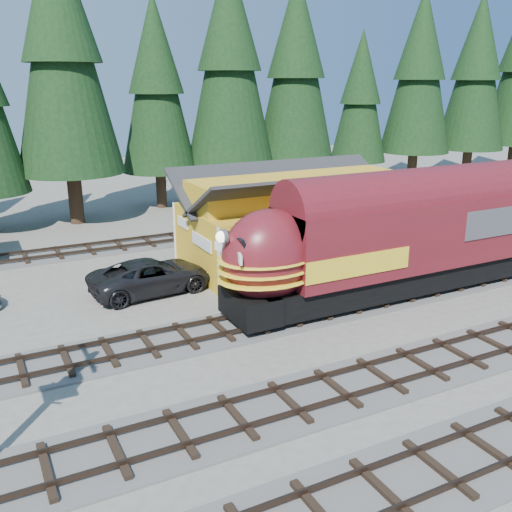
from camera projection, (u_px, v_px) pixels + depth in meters
name	position (u px, v px, depth m)	size (l,w,h in m)	color
ground	(432.00, 333.00, 22.86)	(120.00, 120.00, 0.00)	#6B665B
track_spur	(87.00, 250.00, 33.77)	(32.00, 3.20, 0.33)	#4C4947
depot	(298.00, 210.00, 30.91)	(12.80, 7.00, 5.30)	gold
conifer_backdrop	(245.00, 68.00, 43.22)	(80.47, 22.57, 17.39)	black
locomotive	(382.00, 244.00, 25.70)	(16.56, 3.29, 4.50)	black
pickup_truck_a	(152.00, 276.00, 27.03)	(2.71, 5.88, 1.63)	black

